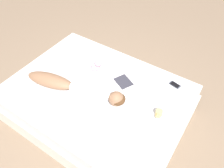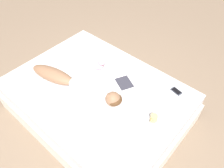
{
  "view_description": "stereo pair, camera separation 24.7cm",
  "coord_description": "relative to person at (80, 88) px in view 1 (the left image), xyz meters",
  "views": [
    {
      "loc": [
        1.37,
        1.14,
        2.47
      ],
      "look_at": [
        -0.15,
        0.13,
        0.56
      ],
      "focal_mm": 35.0,
      "sensor_mm": 36.0,
      "label": 1
    },
    {
      "loc": [
        1.22,
        1.33,
        2.47
      ],
      "look_at": [
        -0.15,
        0.13,
        0.56
      ],
      "focal_mm": 35.0,
      "sensor_mm": 36.0,
      "label": 2
    }
  ],
  "objects": [
    {
      "name": "ground_plane",
      "position": [
        -0.15,
        0.12,
        -0.6
      ],
      "size": [
        12.0,
        12.0,
        0.0
      ],
      "primitive_type": "plane",
      "color": "#7A6651"
    },
    {
      "name": "bed",
      "position": [
        -0.15,
        0.12,
        -0.35
      ],
      "size": [
        1.62,
        2.17,
        0.51
      ],
      "color": "beige",
      "rests_on": "ground_plane"
    },
    {
      "name": "person",
      "position": [
        0.0,
        0.0,
        0.0
      ],
      "size": [
        0.5,
        1.28,
        0.21
      ],
      "rotation": [
        0.0,
        0.0,
        0.23
      ],
      "color": "brown",
      "rests_on": "bed"
    },
    {
      "name": "open_magazine",
      "position": [
        -0.56,
        0.38,
        -0.09
      ],
      "size": [
        0.62,
        0.52,
        0.01
      ],
      "rotation": [
        0.0,
        0.0,
        -0.45
      ],
      "color": "white",
      "rests_on": "bed"
    },
    {
      "name": "coffee_mug",
      "position": [
        -0.22,
        0.91,
        -0.05
      ],
      "size": [
        0.11,
        0.08,
        0.08
      ],
      "color": "tan",
      "rests_on": "bed"
    },
    {
      "name": "cell_phone",
      "position": [
        -0.75,
        0.88,
        -0.09
      ],
      "size": [
        0.1,
        0.15,
        0.01
      ],
      "rotation": [
        0.0,
        0.0,
        -0.2
      ],
      "color": "#333842",
      "rests_on": "bed"
    },
    {
      "name": "plush_toy",
      "position": [
        -0.43,
        -0.08,
        -0.01
      ],
      "size": [
        0.13,
        0.15,
        0.19
      ],
      "color": "#DB9EB2",
      "rests_on": "bed"
    }
  ]
}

